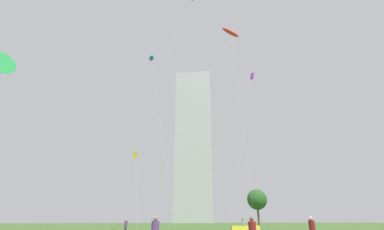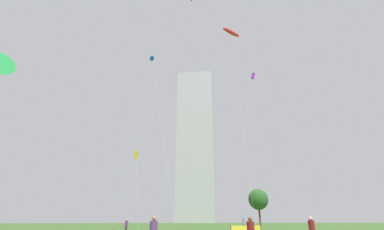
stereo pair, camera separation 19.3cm
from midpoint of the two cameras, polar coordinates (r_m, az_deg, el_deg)
name	(u,v)px [view 2 (the right image)]	position (r m, az deg, el deg)	size (l,w,h in m)	color
person_standing_2	(312,228)	(21.16, 24.75, -21.37)	(0.40, 0.40, 1.80)	#593372
person_standing_3	(126,225)	(34.42, -13.84, -22.16)	(0.37, 0.37, 1.69)	#2D2D33
person_standing_4	(244,224)	(42.39, 11.31, -22.07)	(0.40, 0.40, 1.80)	#2D2D33
kite_flying_0	(136,155)	(56.10, -11.89, -8.41)	(2.16, 10.88, 14.97)	silver
kite_flying_3	(253,76)	(61.49, 13.14, 8.11)	(9.86, 7.67, 32.53)	silver
kite_flying_4	(152,58)	(46.27, -8.53, 11.99)	(4.39, 9.04, 27.82)	silver
kite_flying_5	(231,32)	(50.71, 8.59, 17.22)	(3.97, 5.42, 33.70)	silver
park_tree_0	(258,200)	(63.24, 14.21, -17.28)	(4.32, 4.32, 8.03)	brown
distant_highrise_0	(196,143)	(165.64, 0.91, -6.14)	(22.14, 17.81, 92.13)	#A8A8AD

